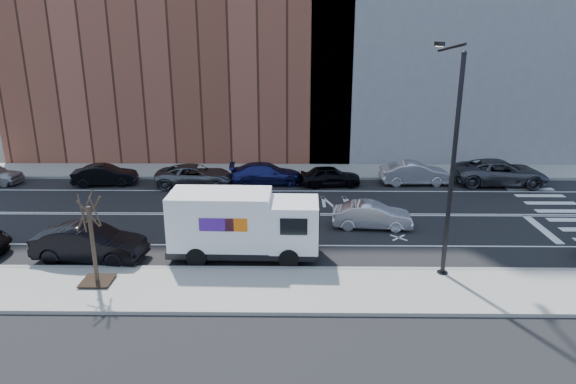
{
  "coord_description": "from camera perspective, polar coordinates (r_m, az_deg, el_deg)",
  "views": [
    {
      "loc": [
        0.83,
        -26.72,
        9.78
      ],
      "look_at": [
        0.51,
        -0.32,
        1.4
      ],
      "focal_mm": 32.0,
      "sensor_mm": 36.0,
      "label": 1
    }
  ],
  "objects": [
    {
      "name": "far_parked_c",
      "position": [
        33.93,
        -10.29,
        1.8
      ],
      "size": [
        5.17,
        2.58,
        1.41
      ],
      "primitive_type": "imported",
      "rotation": [
        0.0,
        0.0,
        1.62
      ],
      "color": "#52555A",
      "rests_on": "ground"
    },
    {
      "name": "streetlight",
      "position": [
        21.27,
        17.57,
        4.01
      ],
      "size": [
        0.44,
        4.02,
        9.34
      ],
      "color": "black",
      "rests_on": "ground"
    },
    {
      "name": "near_parked_rear_a",
      "position": [
        24.3,
        -21.17,
        -5.33
      ],
      "size": [
        5.03,
        2.22,
        1.61
      ],
      "primitive_type": "imported",
      "rotation": [
        0.0,
        0.0,
        1.46
      ],
      "color": "black",
      "rests_on": "ground"
    },
    {
      "name": "driving_sedan",
      "position": [
        26.72,
        9.31,
        -2.57
      ],
      "size": [
        4.16,
        1.73,
        1.34
      ],
      "primitive_type": "imported",
      "rotation": [
        0.0,
        0.0,
        1.49
      ],
      "color": "silver",
      "rests_on": "ground"
    },
    {
      "name": "sidewalk_near",
      "position": [
        20.4,
        -1.76,
        -10.81
      ],
      "size": [
        44.0,
        3.6,
        0.15
      ],
      "primitive_type": "cube",
      "color": "gray",
      "rests_on": "ground"
    },
    {
      "name": "far_parked_b",
      "position": [
        35.71,
        -19.67,
        1.79
      ],
      "size": [
        4.24,
        1.91,
        1.35
      ],
      "primitive_type": "imported",
      "rotation": [
        0.0,
        0.0,
        1.69
      ],
      "color": "black",
      "rests_on": "ground"
    },
    {
      "name": "crosswalk",
      "position": [
        32.24,
        28.73,
        -2.29
      ],
      "size": [
        3.0,
        14.0,
        0.01
      ],
      "primitive_type": null,
      "color": "white",
      "rests_on": "ground"
    },
    {
      "name": "sidewalk_far",
      "position": [
        36.83,
        -0.63,
        2.33
      ],
      "size": [
        44.0,
        3.6,
        0.15
      ],
      "primitive_type": "cube",
      "color": "gray",
      "rests_on": "ground"
    },
    {
      "name": "bldg_brick",
      "position": [
        43.25,
        -11.74,
        18.88
      ],
      "size": [
        26.0,
        10.0,
        22.0
      ],
      "primitive_type": "cube",
      "color": "brown",
      "rests_on": "ground"
    },
    {
      "name": "street_tree",
      "position": [
        21.59,
        -20.77,
        -6.3
      ],
      "size": [
        1.2,
        1.2,
        3.75
      ],
      "color": "black",
      "rests_on": "ground"
    },
    {
      "name": "far_parked_g",
      "position": [
        36.46,
        22.52,
        2.02
      ],
      "size": [
        6.08,
        3.11,
        1.64
      ],
      "primitive_type": "imported",
      "rotation": [
        0.0,
        0.0,
        1.51
      ],
      "color": "#414248",
      "rests_on": "ground"
    },
    {
      "name": "road_markings",
      "position": [
        28.46,
        -1.03,
        -2.48
      ],
      "size": [
        40.0,
        8.6,
        0.01
      ],
      "primitive_type": null,
      "color": "white",
      "rests_on": "ground"
    },
    {
      "name": "curb_far",
      "position": [
        35.1,
        -0.7,
        1.57
      ],
      "size": [
        44.0,
        0.25,
        0.17
      ],
      "primitive_type": "cube",
      "color": "gray",
      "rests_on": "ground"
    },
    {
      "name": "far_parked_e",
      "position": [
        33.52,
        4.71,
        1.78
      ],
      "size": [
        4.05,
        1.94,
        1.34
      ],
      "primitive_type": "imported",
      "rotation": [
        0.0,
        0.0,
        1.66
      ],
      "color": "black",
      "rests_on": "ground"
    },
    {
      "name": "ground",
      "position": [
        28.46,
        -1.03,
        -2.49
      ],
      "size": [
        120.0,
        120.0,
        0.0
      ],
      "primitive_type": "plane",
      "color": "black",
      "rests_on": "ground"
    },
    {
      "name": "far_parked_f",
      "position": [
        34.82,
        13.9,
        2.04
      ],
      "size": [
        4.59,
        1.8,
        1.49
      ],
      "primitive_type": "imported",
      "rotation": [
        0.0,
        0.0,
        1.62
      ],
      "color": "silver",
      "rests_on": "ground"
    },
    {
      "name": "fedex_van",
      "position": [
        22.76,
        -5.05,
        -3.55
      ],
      "size": [
        6.69,
        2.5,
        3.03
      ],
      "rotation": [
        0.0,
        0.0,
        -0.02
      ],
      "color": "black",
      "rests_on": "ground"
    },
    {
      "name": "far_parked_d",
      "position": [
        33.89,
        -2.42,
        2.05
      ],
      "size": [
        4.95,
        2.31,
        1.4
      ],
      "primitive_type": "imported",
      "rotation": [
        0.0,
        0.0,
        1.64
      ],
      "color": "navy",
      "rests_on": "ground"
    },
    {
      "name": "curb_near",
      "position": [
        21.99,
        -1.56,
        -8.56
      ],
      "size": [
        44.0,
        0.25,
        0.17
      ],
      "primitive_type": "cube",
      "color": "gray",
      "rests_on": "ground"
    }
  ]
}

